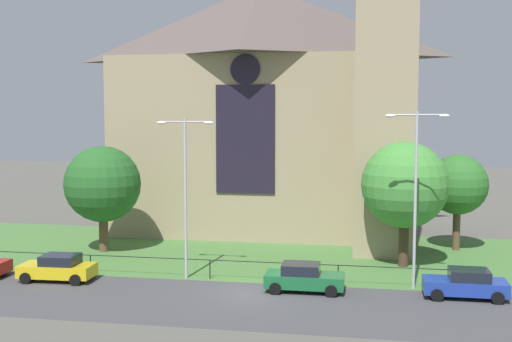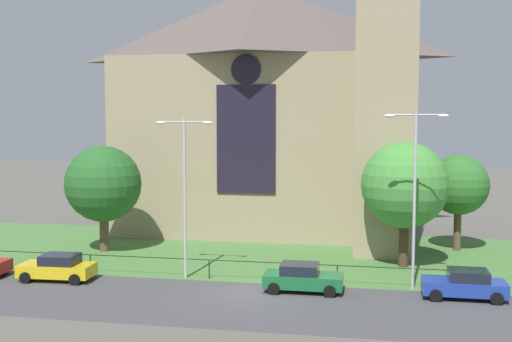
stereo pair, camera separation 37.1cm
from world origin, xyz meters
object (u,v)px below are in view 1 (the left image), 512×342
streetlamp_far (416,179)px  parked_car_yellow (58,268)px  tree_right_near (405,185)px  parked_car_blue (466,284)px  streetlamp_near (185,179)px  parked_car_green (304,278)px  tree_right_far (458,185)px  tree_left_near (103,184)px  church_building (267,105)px

streetlamp_far → parked_car_yellow: size_ratio=2.26×
tree_right_near → parked_car_blue: bearing=-67.0°
tree_right_near → streetlamp_near: streetlamp_near is taller
parked_car_green → parked_car_blue: (8.39, 0.22, 0.00)m
parked_car_green → tree_right_far: bearing=52.3°
tree_right_far → streetlamp_near: bearing=-146.6°
streetlamp_near → streetlamp_far: streetlamp_far is taller
tree_right_far → parked_car_blue: bearing=-95.1°
tree_left_near → streetlamp_far: streetlamp_far is taller
church_building → parked_car_yellow: 22.45m
parked_car_green → tree_right_near: bearing=50.4°
tree_right_far → streetlamp_far: (-3.64, -10.89, 1.42)m
tree_right_far → parked_car_blue: 12.89m
tree_right_near → tree_left_near: (-20.32, 0.82, -0.41)m
streetlamp_near → church_building: bearing=82.4°
tree_right_near → streetlamp_far: streetlamp_far is taller
tree_left_near → streetlamp_near: size_ratio=0.79×
parked_car_blue → streetlamp_far: bearing=-28.2°
tree_right_near → parked_car_green: bearing=-129.2°
church_building → parked_car_blue: bearing=-53.1°
streetlamp_far → church_building: bearing=123.3°
tree_left_near → parked_car_yellow: size_ratio=1.72×
tree_left_near → parked_car_yellow: tree_left_near is taller
church_building → parked_car_yellow: (-9.22, -18.12, -9.53)m
church_building → parked_car_yellow: church_building is taller
tree_right_far → parked_car_green: 16.14m
parked_car_green → parked_car_blue: size_ratio=1.00×
church_building → tree_right_far: church_building is taller
church_building → parked_car_yellow: size_ratio=6.09×
streetlamp_near → tree_left_near: bearing=141.8°
parked_car_blue → church_building: bearing=-53.0°
streetlamp_near → streetlamp_far: size_ratio=0.96×
tree_right_near → tree_left_near: 20.34m
streetlamp_far → tree_left_near: bearing=163.5°
streetlamp_near → tree_right_near: bearing=22.7°
tree_right_near → streetlamp_near: size_ratio=0.85×
church_building → tree_left_near: size_ratio=3.53×
streetlamp_far → parked_car_yellow: bearing=-174.7°
tree_right_near → streetlamp_far: 5.35m
tree_left_near → streetlamp_far: size_ratio=0.76×
tree_right_near → parked_car_green: (-5.58, -6.85, -4.37)m
church_building → streetlamp_near: (-2.17, -16.26, -4.47)m
streetlamp_far → tree_right_far: bearing=71.5°
church_building → tree_left_near: 15.26m
tree_right_far → tree_right_near: (-3.92, -5.63, 0.52)m
tree_right_far → church_building: bearing=159.5°
streetlamp_far → parked_car_blue: 6.00m
tree_left_near → streetlamp_near: 9.90m
tree_right_far → parked_car_blue: tree_right_far is taller
tree_left_near → streetlamp_far: 21.52m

